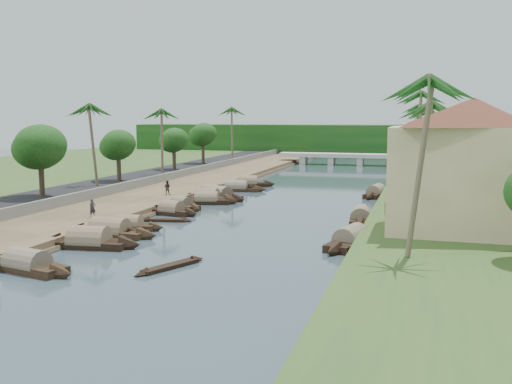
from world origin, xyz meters
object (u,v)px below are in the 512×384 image
(bridge, at_px, (346,157))
(person_near, at_px, (93,208))
(building_near, at_px, (471,165))
(sampan_1, at_px, (89,242))
(sampan_0, at_px, (27,265))

(bridge, relative_size, person_near, 16.58)
(building_near, height_order, person_near, building_near)
(sampan_1, bearing_deg, bridge, 76.89)
(bridge, bearing_deg, building_near, -75.61)
(bridge, bearing_deg, sampan_0, -95.67)
(person_near, bearing_deg, bridge, 18.40)
(sampan_1, distance_m, person_near, 9.17)
(building_near, distance_m, sampan_0, 32.42)
(sampan_1, bearing_deg, sampan_0, -96.68)
(building_near, bearing_deg, bridge, 104.39)
(bridge, xyz_separation_m, sampan_1, (-8.92, -82.25, -1.30))
(building_near, bearing_deg, sampan_1, -163.52)
(sampan_0, xyz_separation_m, person_near, (-4.62, 15.03, 1.23))
(building_near, distance_m, person_near, 32.85)
(bridge, bearing_deg, person_near, -100.29)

